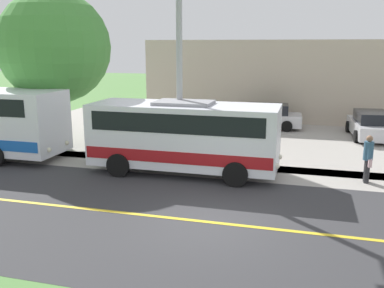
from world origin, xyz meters
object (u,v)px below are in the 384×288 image
object	(u,v)px
pedestrian_with_bags	(368,157)
parked_car_near	(265,117)
parked_car_far	(371,125)
tree_curbside	(54,47)
commercial_building	(286,77)
shuttle_bus_front	(184,134)
street_light_pole	(178,67)

from	to	relation	value
pedestrian_with_bags	parked_car_near	bearing A→B (deg)	-154.06
pedestrian_with_bags	parked_car_far	xyz separation A→B (m)	(-8.22, 1.11, -0.25)
parked_car_near	tree_curbside	distance (m)	12.48
parked_car_far	tree_curbside	xyz separation A→B (m)	(5.86, -15.09, 4.08)
parked_car_near	commercial_building	size ratio (longest dim) A/B	0.25
commercial_building	shuttle_bus_front	bearing A→B (deg)	-9.64
parked_car_near	parked_car_far	distance (m)	5.93
street_light_pole	commercial_building	size ratio (longest dim) A/B	0.41
pedestrian_with_bags	parked_car_near	world-z (taller)	pedestrian_with_bags
tree_curbside	commercial_building	xyz separation A→B (m)	(-14.00, 10.11, -2.17)
street_light_pole	parked_car_near	distance (m)	10.59
parked_car_far	commercial_building	xyz separation A→B (m)	(-8.14, -4.99, 1.91)
shuttle_bus_front	pedestrian_with_bags	size ratio (longest dim) A/B	4.19
street_light_pole	parked_car_near	bearing A→B (deg)	166.17
pedestrian_with_bags	commercial_building	distance (m)	16.90
tree_curbside	shuttle_bus_front	bearing A→B (deg)	68.31
street_light_pole	parked_car_near	world-z (taller)	street_light_pole
street_light_pole	pedestrian_with_bags	bearing A→B (deg)	91.35
shuttle_bus_front	street_light_pole	bearing A→B (deg)	-137.77
parked_car_near	pedestrian_with_bags	bearing A→B (deg)	25.94
pedestrian_with_bags	parked_car_far	world-z (taller)	pedestrian_with_bags
pedestrian_with_bags	commercial_building	size ratio (longest dim) A/B	0.10
pedestrian_with_bags	parked_car_far	distance (m)	8.30
parked_car_near	parked_car_far	bearing A→B (deg)	76.70
tree_curbside	pedestrian_with_bags	bearing A→B (deg)	80.40
shuttle_bus_front	tree_curbside	bearing A→B (deg)	-111.69
shuttle_bus_front	pedestrian_with_bags	xyz separation A→B (m)	(-0.51, 6.75, -0.61)
parked_car_far	shuttle_bus_front	bearing A→B (deg)	-41.95
shuttle_bus_front	pedestrian_with_bags	bearing A→B (deg)	94.36
pedestrian_with_bags	street_light_pole	world-z (taller)	street_light_pole
tree_curbside	commercial_building	distance (m)	17.40
parked_car_far	pedestrian_with_bags	bearing A→B (deg)	-7.66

